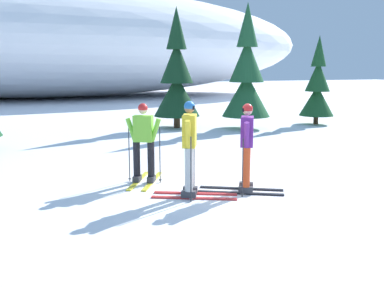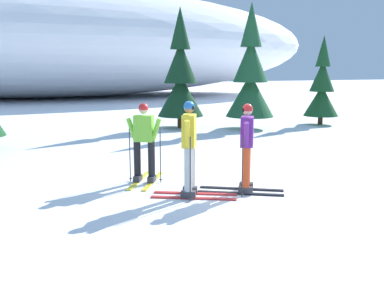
% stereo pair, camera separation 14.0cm
% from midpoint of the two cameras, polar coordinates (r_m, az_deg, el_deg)
% --- Properties ---
extents(ground_plane, '(120.00, 120.00, 0.00)m').
position_cam_midpoint_polar(ground_plane, '(9.53, 3.88, -5.09)').
color(ground_plane, white).
extents(skier_yellow_jacket, '(1.65, 1.08, 1.84)m').
position_cam_midpoint_polar(skier_yellow_jacket, '(8.35, 0.15, -0.39)').
color(skier_yellow_jacket, red).
rests_on(skier_yellow_jacket, ground).
extents(skier_lime_jacket, '(1.11, 1.58, 1.72)m').
position_cam_midpoint_polar(skier_lime_jacket, '(9.43, -5.78, 0.31)').
color(skier_lime_jacket, gold).
rests_on(skier_lime_jacket, ground).
extents(skier_purple_jacket, '(1.69, 1.20, 1.77)m').
position_cam_midpoint_polar(skier_purple_jacket, '(8.73, 7.50, -0.29)').
color(skier_purple_jacket, black).
rests_on(skier_purple_jacket, ground).
extents(pine_tree_center_left, '(1.86, 1.86, 4.82)m').
position_cam_midpoint_polar(pine_tree_center_left, '(17.95, -1.28, 8.52)').
color(pine_tree_center_left, '#47301E').
rests_on(pine_tree_center_left, ground).
extents(pine_tree_center_right, '(1.91, 1.91, 4.95)m').
position_cam_midpoint_polar(pine_tree_center_right, '(17.82, 7.78, 8.59)').
color(pine_tree_center_right, '#47301E').
rests_on(pine_tree_center_right, ground).
extents(pine_tree_far_right, '(1.46, 1.46, 3.78)m').
position_cam_midpoint_polar(pine_tree_far_right, '(19.77, 16.64, 6.98)').
color(pine_tree_far_right, '#47301E').
rests_on(pine_tree_far_right, ground).
extents(snow_ridge_background, '(45.19, 21.56, 8.69)m').
position_cam_midpoint_polar(snow_ridge_background, '(38.26, -18.23, 12.30)').
color(snow_ridge_background, white).
rests_on(snow_ridge_background, ground).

